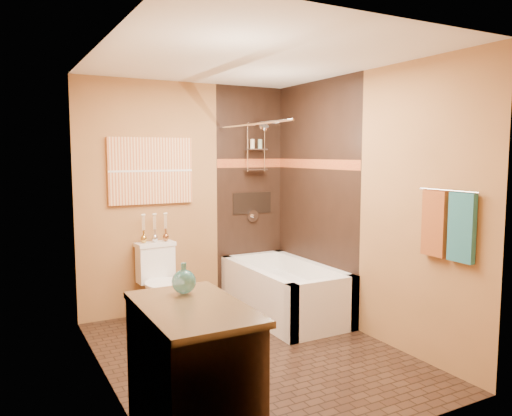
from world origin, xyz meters
TOP-DOWN VIEW (x-y plane):
  - floor at (0.00, 0.00)m, footprint 3.00×3.00m
  - wall_left at (-1.20, 0.00)m, footprint 0.02×3.00m
  - wall_right at (1.20, 0.00)m, footprint 0.02×3.00m
  - wall_back at (0.00, 1.50)m, footprint 2.40×0.02m
  - wall_front at (0.00, -1.50)m, footprint 2.40×0.02m
  - ceiling at (0.00, 0.00)m, footprint 3.00×3.00m
  - alcove_tile_back at (0.78, 1.49)m, footprint 0.85×0.01m
  - alcove_tile_right at (1.19, 0.75)m, footprint 0.01×1.50m
  - mosaic_band_back at (0.78, 1.48)m, footprint 0.85×0.01m
  - mosaic_band_right at (1.18, 0.75)m, footprint 0.01×1.50m
  - alcove_niche at (0.80, 1.48)m, footprint 0.50×0.01m
  - shower_fixtures at (0.80, 1.38)m, footprint 0.24×0.33m
  - curtain_rod at (0.40, 0.75)m, footprint 0.03×1.55m
  - towel_bar at (1.15, -1.05)m, footprint 0.02×0.55m
  - towel_teal at (1.16, -1.18)m, footprint 0.05×0.22m
  - towel_rust at (1.16, -0.92)m, footprint 0.05×0.22m
  - sunset_painting at (-0.41, 1.48)m, footprint 0.90×0.04m
  - vanity_mirror at (-1.19, -1.00)m, footprint 0.01×1.00m
  - bathtub at (0.80, 0.75)m, footprint 0.80×1.50m
  - toilet at (-0.41, 1.21)m, footprint 0.42×0.61m
  - vanity at (-0.92, -1.00)m, footprint 0.59×0.96m
  - teal_bottle at (-0.87, -0.75)m, footprint 0.18×0.18m
  - bud_vases at (-0.41, 1.39)m, footprint 0.30×0.06m

SIDE VIEW (x-z plane):
  - floor at x=0.00m, z-range 0.00..0.00m
  - bathtub at x=0.80m, z-range -0.05..0.50m
  - toilet at x=-0.41m, z-range 0.00..0.80m
  - vanity at x=-0.92m, z-range 0.00..0.85m
  - teal_bottle at x=-0.87m, z-range 0.82..1.07m
  - bud_vases at x=-0.41m, z-range 0.81..1.11m
  - alcove_niche at x=0.80m, z-range 1.02..1.27m
  - towel_teal at x=1.16m, z-range 0.92..1.44m
  - towel_rust at x=1.16m, z-range 0.92..1.44m
  - wall_left at x=-1.20m, z-range 0.00..2.50m
  - wall_right at x=1.20m, z-range 0.00..2.50m
  - wall_back at x=0.00m, z-range 0.00..2.50m
  - wall_front at x=0.00m, z-range 0.00..2.50m
  - alcove_tile_back at x=0.78m, z-range 0.00..2.50m
  - alcove_tile_right at x=1.19m, z-range 0.00..2.50m
  - towel_bar at x=1.15m, z-range 1.44..1.46m
  - vanity_mirror at x=-1.19m, z-range 1.05..1.95m
  - sunset_painting at x=-0.41m, z-range 1.20..1.90m
  - mosaic_band_back at x=0.78m, z-range 1.57..1.67m
  - mosaic_band_right at x=1.18m, z-range 1.57..1.67m
  - shower_fixtures at x=0.80m, z-range 1.08..2.25m
  - curtain_rod at x=0.40m, z-range 2.01..2.03m
  - ceiling at x=0.00m, z-range 2.50..2.50m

